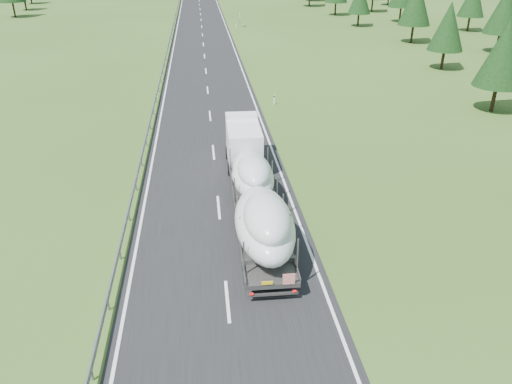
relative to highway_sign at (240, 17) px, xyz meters
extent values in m
plane|color=#33511B|center=(-7.20, -80.00, -1.81)|extent=(400.00, 400.00, 0.00)
cube|color=black|center=(-7.20, 20.00, -1.80)|extent=(10.00, 400.00, 0.02)
cube|color=slate|center=(-12.50, 20.00, -1.21)|extent=(0.08, 400.00, 0.32)
cylinder|color=slate|center=(-12.50, -80.00, -1.51)|extent=(0.10, 0.10, 0.60)
cube|color=silver|center=(-0.70, -50.00, -1.31)|extent=(0.12, 0.07, 1.00)
cube|color=black|center=(-0.70, -50.00, -0.99)|extent=(0.13, 0.08, 0.12)
cube|color=silver|center=(-0.70, 0.00, -1.31)|extent=(0.12, 0.07, 1.00)
cube|color=black|center=(-0.70, 0.00, -0.99)|extent=(0.13, 0.08, 0.12)
cylinder|color=slate|center=(0.00, 0.00, -0.81)|extent=(0.08, 0.08, 2.00)
cube|color=silver|center=(0.00, 0.00, 0.19)|extent=(0.05, 0.90, 1.20)
cylinder|color=black|center=(35.28, -28.15, -0.20)|extent=(0.36, 0.36, 3.21)
cone|color=black|center=(35.28, -28.15, 4.25)|extent=(4.99, 4.99, 6.69)
cylinder|color=black|center=(40.46, -9.41, -0.32)|extent=(0.36, 0.36, 2.97)
cylinder|color=black|center=(32.39, 2.85, -0.13)|extent=(0.36, 0.36, 3.35)
cylinder|color=black|center=(31.80, 18.66, -0.08)|extent=(0.36, 0.36, 3.46)
cylinder|color=black|center=(19.78, -54.53, -0.35)|extent=(0.36, 0.36, 2.91)
cone|color=black|center=(19.78, -54.53, 3.70)|extent=(4.53, 4.53, 6.07)
cylinder|color=black|center=(22.72, -37.24, -0.41)|extent=(0.36, 0.36, 2.80)
cone|color=black|center=(22.72, -37.24, 3.47)|extent=(4.35, 4.35, 5.82)
cylinder|color=black|center=(25.96, -19.18, -0.19)|extent=(0.36, 0.36, 3.23)
cone|color=black|center=(25.96, -19.18, 4.29)|extent=(5.03, 5.03, 6.73)
cylinder|color=black|center=(22.39, -1.81, -0.44)|extent=(0.36, 0.36, 2.73)
cylinder|color=black|center=(22.03, 14.02, -0.23)|extent=(0.36, 0.36, 3.15)
cylinder|color=black|center=(-46.54, 18.66, 0.01)|extent=(0.36, 0.36, 3.63)
cylinder|color=black|center=(-47.75, 30.77, -0.28)|extent=(0.36, 0.36, 3.06)
cube|color=white|center=(-5.08, -64.96, -0.04)|extent=(2.37, 4.67, 2.60)
cube|color=black|center=(-5.08, -62.59, 0.42)|extent=(2.14, 0.10, 1.30)
cube|color=white|center=(-5.08, -62.92, 1.40)|extent=(2.33, 1.14, 0.28)
cube|color=#585653|center=(-5.08, -65.89, -1.30)|extent=(2.35, 2.81, 0.23)
cylinder|color=black|center=(-6.15, -63.29, -1.34)|extent=(0.33, 0.93, 0.93)
cylinder|color=black|center=(-4.01, -63.29, -1.34)|extent=(0.33, 0.93, 0.93)
cylinder|color=black|center=(-6.15, -66.26, -1.34)|extent=(0.33, 0.93, 0.93)
cylinder|color=black|center=(-4.01, -66.26, -1.34)|extent=(0.33, 0.93, 0.93)
cube|color=#585653|center=(-5.08, -73.79, -0.95)|extent=(2.63, 13.03, 0.24)
cube|color=#585653|center=(-6.31, -73.79, -0.72)|extent=(0.18, 13.00, 0.22)
cube|color=#585653|center=(-3.84, -73.79, -0.72)|extent=(0.18, 13.00, 0.22)
cube|color=#585653|center=(-6.31, -79.36, 0.05)|extent=(0.07, 0.07, 1.76)
cube|color=#585653|center=(-3.84, -79.36, 0.05)|extent=(0.07, 0.07, 1.76)
cube|color=#585653|center=(-6.31, -77.13, 0.05)|extent=(0.07, 0.07, 1.76)
cube|color=#585653|center=(-3.84, -77.13, 0.05)|extent=(0.07, 0.07, 1.76)
cube|color=#585653|center=(-6.31, -74.90, 0.05)|extent=(0.07, 0.07, 1.76)
cube|color=#585653|center=(-3.84, -74.90, 0.05)|extent=(0.07, 0.07, 1.76)
cube|color=#585653|center=(-6.31, -72.67, 0.05)|extent=(0.07, 0.07, 1.76)
cube|color=#585653|center=(-3.84, -72.67, 0.05)|extent=(0.07, 0.07, 1.76)
cube|color=#585653|center=(-6.31, -70.44, 0.05)|extent=(0.07, 0.07, 1.76)
cube|color=#585653|center=(-3.84, -70.44, 0.05)|extent=(0.07, 0.07, 1.76)
cube|color=#585653|center=(-6.31, -68.21, 0.05)|extent=(0.07, 0.07, 1.76)
cube|color=#585653|center=(-3.84, -68.21, 0.05)|extent=(0.07, 0.07, 1.76)
cylinder|color=black|center=(-6.10, -78.80, -1.34)|extent=(0.38, 0.93, 0.93)
cylinder|color=black|center=(-4.06, -78.80, -1.34)|extent=(0.38, 0.93, 0.93)
cylinder|color=black|center=(-6.10, -77.69, -1.34)|extent=(0.38, 0.93, 0.93)
cylinder|color=black|center=(-4.06, -77.69, -1.34)|extent=(0.38, 0.93, 0.93)
cube|color=#585653|center=(-5.08, -80.24, -1.39)|extent=(2.32, 0.13, 0.11)
cube|color=red|center=(-4.38, -80.31, -0.55)|extent=(0.56, 0.04, 0.56)
cube|color=yellow|center=(-5.36, -80.31, -0.69)|extent=(0.51, 0.04, 0.17)
cube|color=red|center=(-6.05, -80.31, -1.25)|extent=(0.17, 0.06, 0.09)
cube|color=red|center=(-4.10, -80.31, -1.25)|extent=(0.17, 0.06, 0.09)
ellipsoid|color=silver|center=(-5.08, -76.76, 0.30)|extent=(3.00, 7.09, 2.27)
ellipsoid|color=silver|center=(-5.08, -77.64, 1.10)|extent=(2.27, 4.49, 1.82)
ellipsoid|color=silver|center=(-5.08, -70.44, 0.07)|extent=(2.61, 6.36, 1.80)
ellipsoid|color=silver|center=(-5.08, -71.23, 0.70)|extent=(1.98, 4.03, 1.44)
camera|label=1|loc=(-7.91, -98.10, 12.96)|focal=35.00mm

